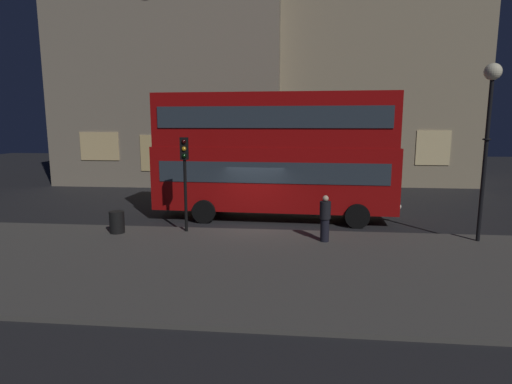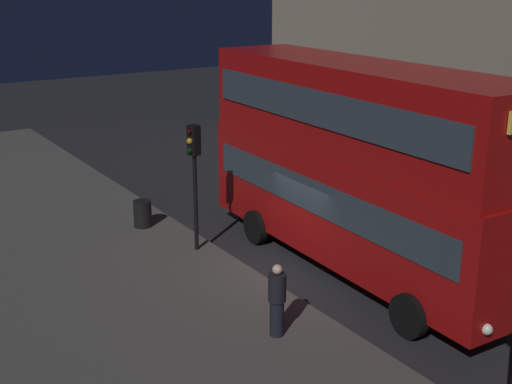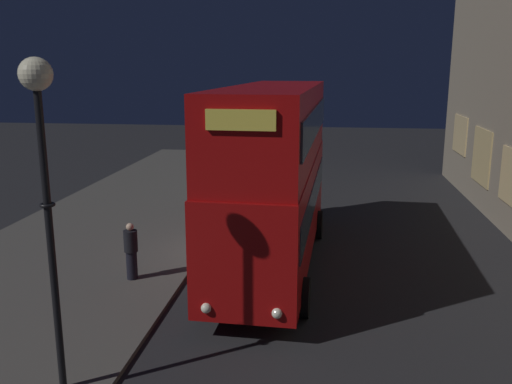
{
  "view_description": "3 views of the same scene",
  "coord_description": "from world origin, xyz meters",
  "px_view_note": "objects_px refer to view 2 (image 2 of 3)",
  "views": [
    {
      "loc": [
        1.81,
        -17.08,
        4.36
      ],
      "look_at": [
        0.05,
        0.29,
        1.45
      ],
      "focal_mm": 29.13,
      "sensor_mm": 36.0,
      "label": 1
    },
    {
      "loc": [
        13.78,
        -10.09,
        7.72
      ],
      "look_at": [
        -0.98,
        -0.4,
        2.11
      ],
      "focal_mm": 47.57,
      "sensor_mm": 36.0,
      "label": 2
    },
    {
      "loc": [
        17.27,
        3.22,
        6.22
      ],
      "look_at": [
        -0.93,
        0.83,
        1.97
      ],
      "focal_mm": 38.31,
      "sensor_mm": 36.0,
      "label": 3
    }
  ],
  "objects_px": {
    "double_decker_bus": "(355,159)",
    "pedestrian": "(277,300)",
    "traffic_light_near_kerb": "(194,161)",
    "litter_bin": "(143,214)"
  },
  "relations": [
    {
      "from": "double_decker_bus",
      "to": "pedestrian",
      "type": "bearing_deg",
      "value": -60.12
    },
    {
      "from": "double_decker_bus",
      "to": "traffic_light_near_kerb",
      "type": "relative_size",
      "value": 2.96
    },
    {
      "from": "pedestrian",
      "to": "litter_bin",
      "type": "distance_m",
      "value": 8.01
    },
    {
      "from": "traffic_light_near_kerb",
      "to": "pedestrian",
      "type": "distance_m",
      "value": 5.73
    },
    {
      "from": "double_decker_bus",
      "to": "litter_bin",
      "type": "bearing_deg",
      "value": -146.75
    },
    {
      "from": "pedestrian",
      "to": "litter_bin",
      "type": "xyz_separation_m",
      "value": [
        -7.99,
        0.38,
        -0.43
      ]
    },
    {
      "from": "pedestrian",
      "to": "double_decker_bus",
      "type": "bearing_deg",
      "value": 153.06
    },
    {
      "from": "pedestrian",
      "to": "traffic_light_near_kerb",
      "type": "bearing_deg",
      "value": -154.11
    },
    {
      "from": "double_decker_bus",
      "to": "litter_bin",
      "type": "xyz_separation_m",
      "value": [
        -5.9,
        -3.57,
        -2.59
      ]
    },
    {
      "from": "traffic_light_near_kerb",
      "to": "pedestrian",
      "type": "xyz_separation_m",
      "value": [
        5.36,
        -0.88,
        -1.81
      ]
    }
  ]
}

